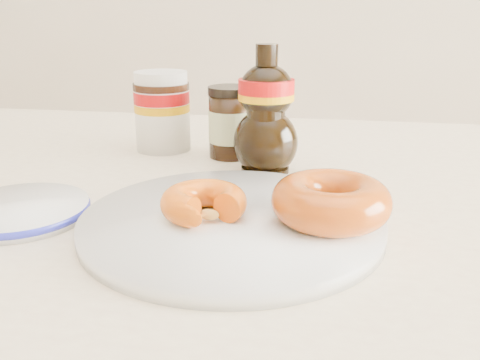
% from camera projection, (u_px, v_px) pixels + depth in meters
% --- Properties ---
extents(dining_table, '(1.40, 0.90, 0.75)m').
position_uv_depth(dining_table, '(253.00, 262.00, 0.64)').
color(dining_table, '#FFEBC2').
rests_on(dining_table, ground).
extents(plate, '(0.30, 0.30, 0.01)m').
position_uv_depth(plate, '(232.00, 222.00, 0.52)').
color(plate, white).
rests_on(plate, dining_table).
extents(donut_bitten, '(0.11, 0.11, 0.03)m').
position_uv_depth(donut_bitten, '(204.00, 203.00, 0.51)').
color(donut_bitten, orange).
rests_on(donut_bitten, plate).
extents(donut_whole, '(0.13, 0.13, 0.04)m').
position_uv_depth(donut_whole, '(331.00, 201.00, 0.50)').
color(donut_whole, '#AF410B').
rests_on(donut_whole, plate).
extents(nutella_jar, '(0.08, 0.08, 0.12)m').
position_uv_depth(nutella_jar, '(162.00, 108.00, 0.80)').
color(nutella_jar, white).
rests_on(nutella_jar, dining_table).
extents(syrup_bottle, '(0.09, 0.08, 0.16)m').
position_uv_depth(syrup_bottle, '(266.00, 110.00, 0.68)').
color(syrup_bottle, black).
rests_on(syrup_bottle, dining_table).
extents(dark_jar, '(0.06, 0.06, 0.10)m').
position_uv_depth(dark_jar, '(230.00, 123.00, 0.76)').
color(dark_jar, black).
rests_on(dark_jar, dining_table).
extents(blue_rim_saucer, '(0.14, 0.14, 0.01)m').
position_uv_depth(blue_rim_saucer, '(20.00, 210.00, 0.55)').
color(blue_rim_saucer, white).
rests_on(blue_rim_saucer, dining_table).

